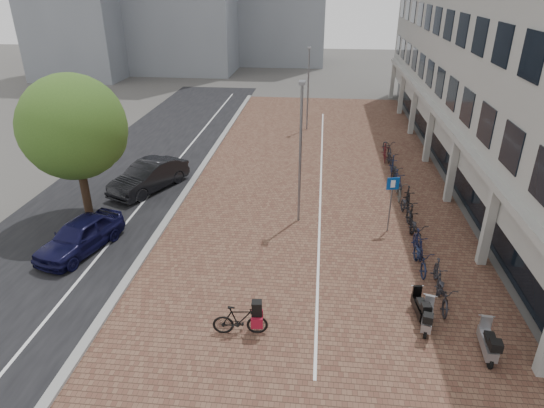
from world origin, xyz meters
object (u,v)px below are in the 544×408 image
(car_dark, at_px, (149,176))
(scooter_back, at_px, (488,341))
(car_navy, at_px, (80,236))
(scooter_mid, at_px, (420,305))
(hero_bike, at_px, (240,320))
(scooter_front, at_px, (428,316))
(parking_sign, at_px, (391,195))

(car_dark, height_order, scooter_back, car_dark)
(car_navy, bearing_deg, scooter_mid, 3.55)
(car_dark, distance_m, hero_bike, 13.01)
(scooter_front, distance_m, parking_sign, 6.77)
(scooter_mid, bearing_deg, hero_bike, -171.53)
(car_dark, height_order, parking_sign, parking_sign)
(scooter_front, bearing_deg, scooter_back, -19.49)
(hero_bike, height_order, scooter_back, hero_bike)
(car_dark, relative_size, parking_sign, 1.79)
(car_dark, relative_size, scooter_front, 3.32)
(car_dark, xyz_separation_m, hero_bike, (6.91, -11.02, -0.23))
(car_navy, distance_m, scooter_front, 14.17)
(car_navy, bearing_deg, scooter_back, -0.83)
(scooter_front, distance_m, scooter_back, 1.92)
(car_dark, relative_size, scooter_mid, 3.46)
(car_dark, bearing_deg, car_navy, -71.57)
(scooter_mid, xyz_separation_m, scooter_back, (1.74, -1.63, 0.06))
(parking_sign, bearing_deg, hero_bike, -139.84)
(car_dark, distance_m, parking_sign, 13.02)
(car_dark, height_order, hero_bike, car_dark)
(scooter_mid, height_order, parking_sign, parking_sign)
(hero_bike, bearing_deg, scooter_back, -97.18)
(car_navy, distance_m, parking_sign, 13.61)
(scooter_front, height_order, scooter_back, scooter_back)
(scooter_back, relative_size, parking_sign, 0.58)
(scooter_front, bearing_deg, car_dark, 156.26)
(hero_bike, xyz_separation_m, parking_sign, (5.59, 7.53, 1.27))
(scooter_mid, xyz_separation_m, parking_sign, (-0.36, 6.05, 1.36))
(car_navy, relative_size, parking_sign, 1.58)
(scooter_back, bearing_deg, car_dark, 146.95)
(parking_sign, bearing_deg, scooter_front, -98.86)
(car_dark, distance_m, scooter_back, 18.39)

